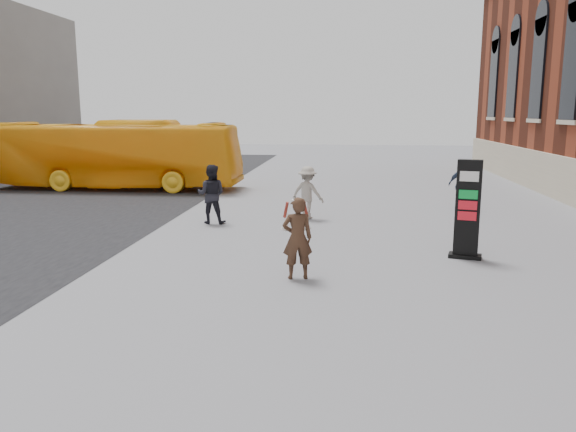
# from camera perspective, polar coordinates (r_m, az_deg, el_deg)

# --- Properties ---
(ground) EXTENTS (100.00, 100.00, 0.00)m
(ground) POSITION_cam_1_polar(r_m,az_deg,el_deg) (12.18, 2.08, -6.50)
(ground) COLOR #9E9EA3
(info_pylon) EXTENTS (0.85, 0.58, 2.44)m
(info_pylon) POSITION_cam_1_polar(r_m,az_deg,el_deg) (14.38, 17.79, 0.62)
(info_pylon) COLOR black
(info_pylon) RESTS_ON ground
(woman) EXTENTS (0.78, 0.73, 1.79)m
(woman) POSITION_cam_1_polar(r_m,az_deg,el_deg) (12.06, 0.95, -2.16)
(woman) COLOR #3E2919
(woman) RESTS_ON ground
(bus) EXTENTS (11.48, 2.73, 3.19)m
(bus) POSITION_cam_1_polar(r_m,az_deg,el_deg) (27.44, -16.98, 5.99)
(bus) COLOR yellow
(bus) RESTS_ON road
(pedestrian_a) EXTENTS (0.93, 0.73, 1.91)m
(pedestrian_a) POSITION_cam_1_polar(r_m,az_deg,el_deg) (18.25, -7.79, 2.22)
(pedestrian_a) COLOR black
(pedestrian_a) RESTS_ON ground
(pedestrian_b) EXTENTS (1.30, 1.02, 1.77)m
(pedestrian_b) POSITION_cam_1_polar(r_m,az_deg,el_deg) (18.93, 1.99, 2.39)
(pedestrian_b) COLOR #9E9487
(pedestrian_b) RESTS_ON ground
(pedestrian_c) EXTENTS (1.12, 0.94, 1.79)m
(pedestrian_c) POSITION_cam_1_polar(r_m,az_deg,el_deg) (21.70, 17.29, 3.00)
(pedestrian_c) COLOR #313F5A
(pedestrian_c) RESTS_ON ground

